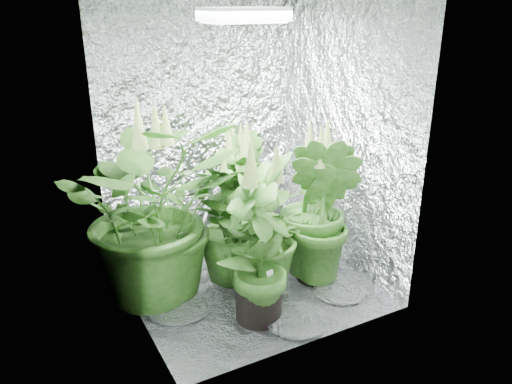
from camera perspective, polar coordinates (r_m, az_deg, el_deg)
The scene contains 12 objects.
ground at distance 3.68m, azimuth -1.17°, elevation -10.15°, with size 1.60×1.60×0.00m, color white.
walls at distance 3.28m, azimuth -1.30°, elevation 5.00°, with size 1.62×1.62×2.00m.
grow_lamp at distance 3.16m, azimuth -1.43°, elevation 19.58°, with size 0.50×0.30×0.22m.
plant_a at distance 3.28m, azimuth -11.73°, elevation -1.99°, with size 1.21×1.21×1.35m.
plant_b at distance 3.88m, azimuth -1.65°, elevation -0.43°, with size 0.69×0.69×1.06m.
plant_c at distance 4.11m, azimuth -2.03°, elevation 0.36°, with size 0.51×0.51×0.99m.
plant_d at distance 3.50m, azimuth -2.80°, elevation -3.75°, with size 0.68×0.68×0.96m.
plant_e at distance 3.37m, azimuth 0.22°, elevation -5.06°, with size 0.85×0.85×0.90m.
plant_f at distance 3.03m, azimuth 0.34°, elevation -5.68°, with size 0.73×0.73×1.17m.
plant_g at distance 3.51m, azimuth 7.23°, elevation -2.00°, with size 0.77×0.77×1.17m.
circulation_fan at distance 4.17m, azimuth 3.30°, elevation -3.62°, with size 0.20×0.34×0.40m.
plant_label at distance 3.15m, azimuth 1.63°, elevation -9.62°, with size 0.05×0.01×0.08m, color white.
Camera 1 is at (-1.43, -2.81, 1.90)m, focal length 35.00 mm.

